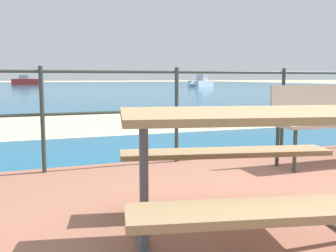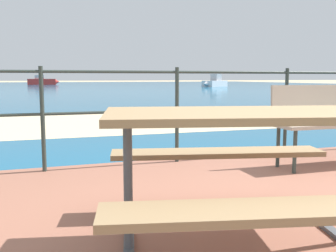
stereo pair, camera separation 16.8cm
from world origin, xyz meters
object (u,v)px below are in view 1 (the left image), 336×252
picnic_table (256,146)px  park_bench (335,115)px  boat_mid (27,81)px  boat_near (201,83)px

picnic_table → park_bench: 2.64m
picnic_table → boat_mid: 54.66m
boat_mid → boat_near: bearing=-41.7°
boat_near → picnic_table: bearing=35.9°
picnic_table → boat_mid: bearing=103.4°
boat_near → boat_mid: boat_near is taller
picnic_table → boat_near: boat_near is taller
park_bench → boat_mid: bearing=93.9°
park_bench → boat_near: 38.60m
picnic_table → boat_near: bearing=77.8°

